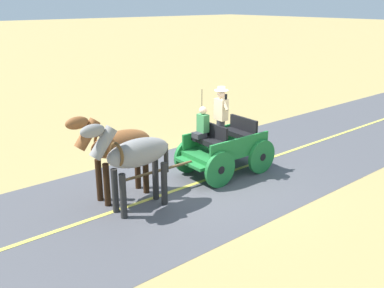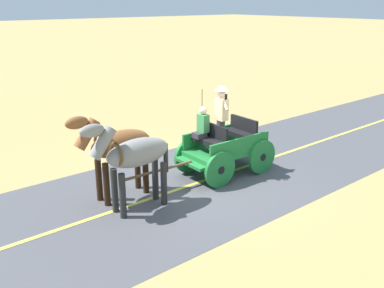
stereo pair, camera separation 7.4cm
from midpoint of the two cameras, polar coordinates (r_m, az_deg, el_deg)
The scene contains 6 objects.
ground_plane at distance 11.63m, azimuth 2.38°, elevation -4.71°, with size 200.00×200.00×0.00m, color tan.
road_surface at distance 11.63m, azimuth 2.38°, elevation -4.69°, with size 5.23×160.00×0.01m, color #4C4C51.
road_centre_stripe at distance 11.63m, azimuth 2.38°, elevation -4.67°, with size 0.12×160.00×0.00m, color #DBCC4C.
horse_drawn_carriage at distance 11.76m, azimuth 4.38°, elevation -0.21°, with size 1.47×4.51×2.50m.
horse_near_side at distance 9.60m, azimuth -7.51°, elevation -1.50°, with size 0.60×2.13×2.21m.
horse_off_side at distance 10.25m, azimuth -9.75°, elevation -0.30°, with size 0.57×2.13×2.21m.
Camera 2 is at (-7.95, 7.13, 4.59)m, focal length 40.15 mm.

